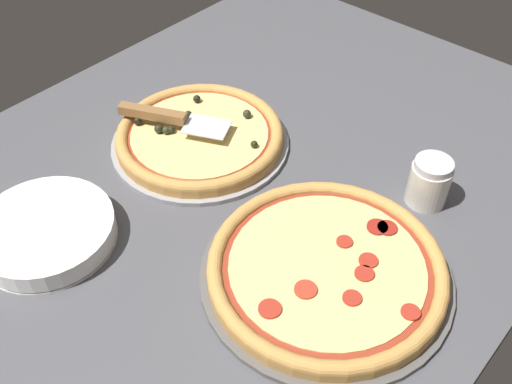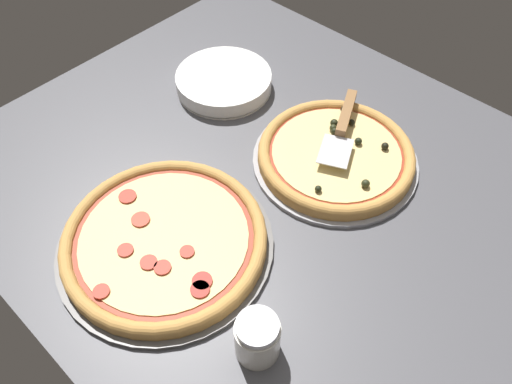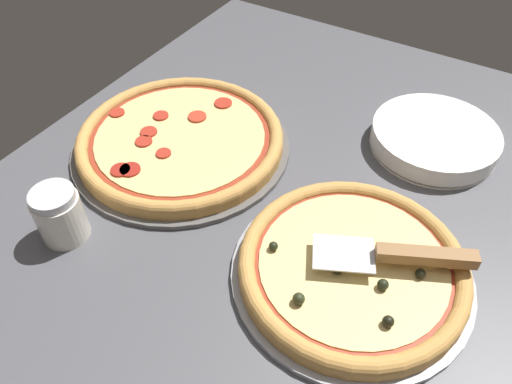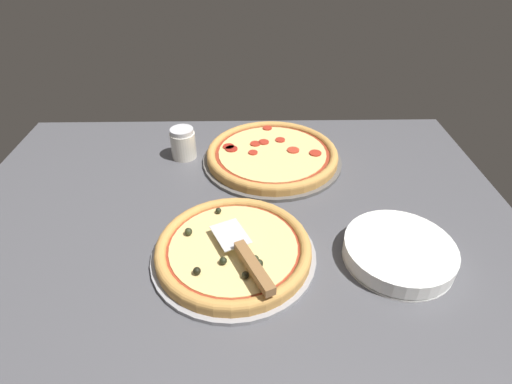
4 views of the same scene
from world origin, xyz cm
name	(u,v)px [view 4 (image 4 of 4)]	position (x,y,z in cm)	size (l,w,h in cm)	color
ground_plane	(236,224)	(0.00, 0.00, -1.80)	(141.22, 107.23, 3.60)	#4C4C51
pizza_pan_front	(234,255)	(0.04, -13.01, 0.50)	(36.08, 36.08, 1.00)	#939399
pizza_front	(234,248)	(0.04, -13.04, 2.48)	(33.92, 33.92, 3.98)	#C68E47
pizza_pan_back	(272,159)	(10.46, 26.61, 0.50)	(41.35, 41.35, 1.00)	#565451
pizza_back	(272,154)	(10.45, 26.63, 2.46)	(38.87, 38.87, 3.03)	#C68E47
serving_spatula	(249,261)	(3.43, -19.99, 5.82)	(13.77, 22.65, 2.00)	silver
plate_stack	(399,252)	(35.77, -14.37, 2.10)	(23.77, 23.77, 4.20)	white
parmesan_shaker	(183,143)	(-16.17, 29.63, 4.59)	(7.46, 7.46, 9.37)	silver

